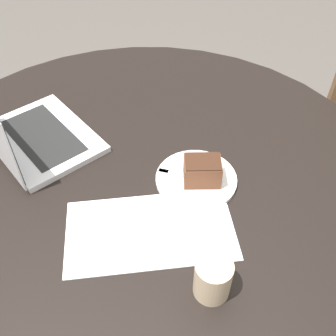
% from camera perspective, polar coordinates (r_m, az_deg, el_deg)
% --- Properties ---
extents(ground_plane, '(12.00, 12.00, 0.00)m').
position_cam_1_polar(ground_plane, '(1.68, -2.67, -19.34)').
color(ground_plane, '#4C4742').
extents(dining_table, '(1.39, 1.39, 0.76)m').
position_cam_1_polar(dining_table, '(1.14, -3.72, -5.82)').
color(dining_table, black).
rests_on(dining_table, ground_plane).
extents(paper_document, '(0.40, 0.22, 0.00)m').
position_cam_1_polar(paper_document, '(0.93, -2.59, -8.99)').
color(paper_document, white).
rests_on(paper_document, dining_table).
extents(plate, '(0.21, 0.21, 0.01)m').
position_cam_1_polar(plate, '(1.03, 4.11, -1.63)').
color(plate, white).
rests_on(plate, dining_table).
extents(cake_slice, '(0.10, 0.07, 0.07)m').
position_cam_1_polar(cake_slice, '(1.00, 4.99, -0.40)').
color(cake_slice, brown).
rests_on(cake_slice, plate).
extents(fork, '(0.17, 0.08, 0.00)m').
position_cam_1_polar(fork, '(1.03, 2.18, -1.03)').
color(fork, silver).
rests_on(fork, plate).
extents(coffee_glass, '(0.08, 0.08, 0.09)m').
position_cam_1_polar(coffee_glass, '(0.82, 6.51, -15.64)').
color(coffee_glass, '#C6AD89').
rests_on(coffee_glass, dining_table).
extents(laptop, '(0.40, 0.42, 0.23)m').
position_cam_1_polar(laptop, '(1.17, -19.38, 4.53)').
color(laptop, silver).
rests_on(laptop, dining_table).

